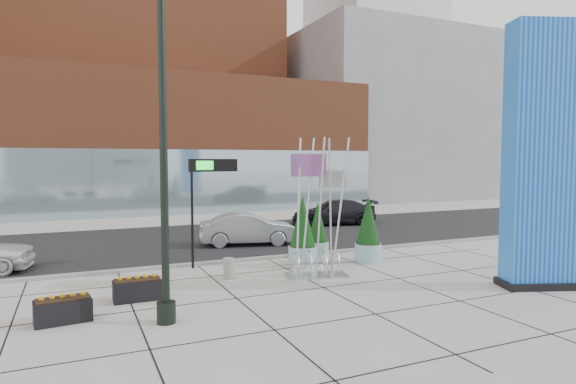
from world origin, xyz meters
name	(u,v)px	position (x,y,z in m)	size (l,w,h in m)	color
ground	(284,284)	(0.00, 0.00, 0.00)	(160.00, 160.00, 0.00)	#9E9991
street_asphalt	(208,239)	(0.00, 10.00, 0.01)	(80.00, 12.00, 0.02)	black
curb_edge	(245,260)	(0.00, 4.00, 0.06)	(80.00, 0.30, 0.12)	gray
tower_podium	(167,145)	(1.00, 27.00, 5.50)	(34.00, 10.00, 11.00)	brown
tower_glass_front	(179,182)	(1.00, 22.20, 2.50)	(34.00, 0.60, 5.00)	#8CA5B2
building_grey_parking	(378,118)	(26.00, 32.00, 9.00)	(20.00, 18.00, 18.00)	slate
building_pale_office	(373,6)	(36.00, 48.00, 27.50)	(16.00, 16.00, 55.00)	#B2B7BC
blue_pylon	(544,161)	(7.59, -3.86, 4.18)	(2.83, 1.99, 8.65)	blue
lamp_post	(164,182)	(-4.35, -2.36, 3.64)	(0.59, 0.49, 8.89)	black
public_art_sculpture	(317,240)	(1.53, 0.47, 1.32)	(2.42, 1.63, 5.03)	silver
concrete_bollard	(229,268)	(-1.50, 1.42, 0.37)	(0.38, 0.38, 0.74)	gray
overhead_street_sign	(210,174)	(-1.55, 3.62, 3.65)	(2.01, 0.42, 4.25)	black
round_planter_east	(368,231)	(4.60, 1.80, 1.29)	(1.09, 1.09, 2.72)	#8FBCC1
round_planter_mid	(318,231)	(3.20, 3.60, 1.13)	(0.95, 0.95, 2.38)	#8FBCC1
round_planter_west	(303,233)	(1.80, 2.23, 1.33)	(1.12, 1.12, 2.81)	#8FBCC1
box_planter_north	(137,288)	(-4.77, 0.08, 0.35)	(1.39, 0.70, 0.76)	black
box_planter_south	(63,309)	(-6.78, -1.20, 0.35)	(1.44, 0.84, 0.76)	black
car_silver_mid	(248,229)	(1.41, 7.56, 0.78)	(1.66, 4.76, 1.57)	#929398
car_dark_east	(334,213)	(8.97, 12.35, 0.80)	(2.23, 5.48, 1.59)	black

